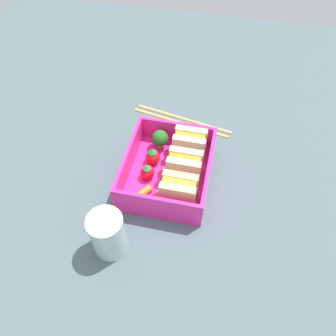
# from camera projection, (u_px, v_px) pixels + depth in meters

# --- Properties ---
(ground_plane) EXTENTS (1.20, 1.20, 0.02)m
(ground_plane) POSITION_uv_depth(u_px,v_px,m) (168.00, 181.00, 0.59)
(ground_plane) COLOR #4C5F63
(bento_tray) EXTENTS (0.17, 0.14, 0.01)m
(bento_tray) POSITION_uv_depth(u_px,v_px,m) (168.00, 175.00, 0.57)
(bento_tray) COLOR #EB2992
(bento_tray) RESTS_ON ground_plane
(bento_rim) EXTENTS (0.17, 0.14, 0.04)m
(bento_rim) POSITION_uv_depth(u_px,v_px,m) (168.00, 165.00, 0.55)
(bento_rim) COLOR #EB2992
(bento_rim) RESTS_ON bento_tray
(sandwich_left) EXTENTS (0.04, 0.06, 0.05)m
(sandwich_left) POSITION_uv_depth(u_px,v_px,m) (190.00, 145.00, 0.58)
(sandwich_left) COLOR beige
(sandwich_left) RESTS_ON bento_tray
(sandwich_center_left) EXTENTS (0.04, 0.06, 0.05)m
(sandwich_center_left) POSITION_uv_depth(u_px,v_px,m) (184.00, 166.00, 0.54)
(sandwich_center_left) COLOR beige
(sandwich_center_left) RESTS_ON bento_tray
(sandwich_center) EXTENTS (0.04, 0.06, 0.05)m
(sandwich_center) POSITION_uv_depth(u_px,v_px,m) (179.00, 191.00, 0.51)
(sandwich_center) COLOR #DFB782
(sandwich_center) RESTS_ON bento_tray
(broccoli_floret) EXTENTS (0.03, 0.03, 0.04)m
(broccoli_floret) POSITION_uv_depth(u_px,v_px,m) (160.00, 139.00, 0.59)
(broccoli_floret) COLOR #90C465
(broccoli_floret) RESTS_ON bento_tray
(strawberry_left) EXTENTS (0.03, 0.03, 0.03)m
(strawberry_left) POSITION_uv_depth(u_px,v_px,m) (153.00, 157.00, 0.57)
(strawberry_left) COLOR red
(strawberry_left) RESTS_ON bento_tray
(strawberry_far_left) EXTENTS (0.02, 0.02, 0.03)m
(strawberry_far_left) POSITION_uv_depth(u_px,v_px,m) (147.00, 172.00, 0.55)
(strawberry_far_left) COLOR red
(strawberry_far_left) RESTS_ON bento_tray
(carrot_stick_far_left) EXTENTS (0.04, 0.03, 0.01)m
(carrot_stick_far_left) POSITION_uv_depth(u_px,v_px,m) (141.00, 194.00, 0.54)
(carrot_stick_far_left) COLOR orange
(carrot_stick_far_left) RESTS_ON bento_tray
(chopstick_pair) EXTENTS (0.06, 0.20, 0.01)m
(chopstick_pair) POSITION_uv_depth(u_px,v_px,m) (181.00, 120.00, 0.66)
(chopstick_pair) COLOR tan
(chopstick_pair) RESTS_ON ground_plane
(drinking_glass) EXTENTS (0.05, 0.05, 0.08)m
(drinking_glass) POSITION_uv_depth(u_px,v_px,m) (108.00, 234.00, 0.47)
(drinking_glass) COLOR silver
(drinking_glass) RESTS_ON ground_plane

